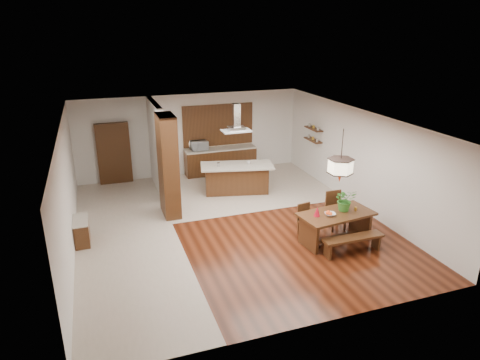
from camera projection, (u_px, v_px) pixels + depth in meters
name	position (u px, v px, depth m)	size (l,w,h in m)	color
room_shell	(229.00, 152.00, 11.05)	(9.00, 9.04, 2.92)	#38160A
tile_hallway	(127.00, 239.00, 10.90)	(2.50, 9.00, 0.01)	#C1B2A0
tile_kitchen	(242.00, 188.00, 14.35)	(5.50, 4.00, 0.01)	#C1B2A0
soffit_band	(229.00, 120.00, 10.76)	(8.00, 9.00, 0.02)	#3F1D0F
partition_pier	(168.00, 166.00, 11.89)	(0.45, 1.00, 2.90)	#321C0E
partition_stub	(157.00, 147.00, 13.76)	(0.18, 2.40, 2.90)	silver
hallway_console	(82.00, 231.00, 10.65)	(0.37, 0.88, 0.63)	#321C0E
hallway_doorway	(114.00, 153.00, 14.47)	(1.10, 0.20, 2.10)	#321C0E
rear_counter	(221.00, 161.00, 15.63)	(2.60, 0.62, 0.95)	#321C0E
kitchen_window	(218.00, 125.00, 15.42)	(2.60, 0.08, 1.50)	brown
shelf_lower	(313.00, 140.00, 14.77)	(0.26, 0.90, 0.04)	#321C0E
shelf_upper	(314.00, 129.00, 14.63)	(0.26, 0.90, 0.04)	#321C0E
dining_table	(336.00, 221.00, 10.63)	(1.96, 1.16, 0.78)	#321C0E
dining_bench	(353.00, 245.00, 10.19)	(1.53, 0.33, 0.43)	#321C0E
dining_chair_left	(307.00, 221.00, 10.97)	(0.37, 0.37, 0.85)	#321C0E
dining_chair_right	(336.00, 211.00, 11.33)	(0.45, 0.45, 1.02)	#321C0E
pendant_lantern	(341.00, 156.00, 10.06)	(0.64, 0.64, 1.31)	#FFEFC3
foliage_plant	(345.00, 200.00, 10.61)	(0.52, 0.45, 0.58)	#347C29
fruit_bowl	(330.00, 214.00, 10.42)	(0.26, 0.26, 0.06)	beige
napkin_cone	(317.00, 212.00, 10.35)	(0.15, 0.15, 0.24)	#AE0C1E
gold_ornament	(356.00, 209.00, 10.70)	(0.06, 0.06, 0.09)	gold
kitchen_island	(237.00, 178.00, 13.82)	(2.46, 1.49, 0.95)	#321C0E
range_hood	(236.00, 118.00, 13.15)	(0.90, 0.55, 0.87)	silver
island_cup	(249.00, 162.00, 13.71)	(0.12, 0.12, 0.09)	silver
microwave	(199.00, 145.00, 15.19)	(0.60, 0.40, 0.33)	silver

